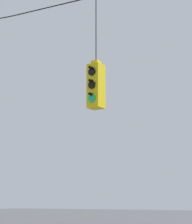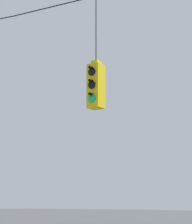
# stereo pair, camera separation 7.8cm
# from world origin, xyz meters

# --- Properties ---
(traffic_light_over_intersection) EXTENTS (0.34, 0.58, 2.97)m
(traffic_light_over_intersection) POSITION_xyz_m (-3.50, -0.19, 4.89)
(traffic_light_over_intersection) COLOR yellow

